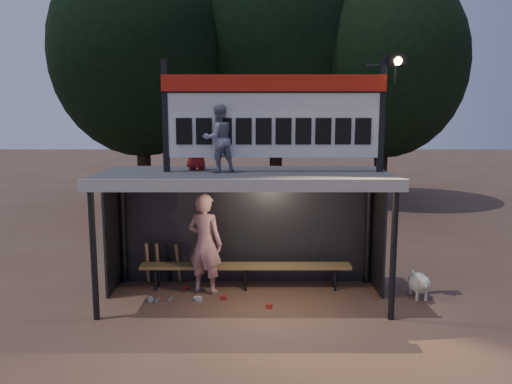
{
  "coord_description": "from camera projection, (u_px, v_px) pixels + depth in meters",
  "views": [
    {
      "loc": [
        0.2,
        -8.62,
        3.29
      ],
      "look_at": [
        0.2,
        0.4,
        1.9
      ],
      "focal_mm": 35.0,
      "sensor_mm": 36.0,
      "label": 1
    }
  ],
  "objects": [
    {
      "name": "scoreboard_assembly",
      "position": [
        277.0,
        113.0,
        8.51
      ],
      "size": [
        4.1,
        0.27,
        1.99
      ],
      "color": "black",
      "rests_on": "dugout_shelter"
    },
    {
      "name": "child_b",
      "position": [
        196.0,
        144.0,
        8.87
      ],
      "size": [
        0.52,
        0.41,
        0.94
      ],
      "primitive_type": "imported",
      "rotation": [
        0.0,
        0.0,
        2.88
      ],
      "color": "maroon",
      "rests_on": "dugout_shelter"
    },
    {
      "name": "tree_left",
      "position": [
        140.0,
        53.0,
        18.07
      ],
      "size": [
        6.46,
        6.46,
        9.27
      ],
      "color": "black",
      "rests_on": "ground"
    },
    {
      "name": "bats",
      "position": [
        163.0,
        263.0,
        9.77
      ],
      "size": [
        0.68,
        0.35,
        0.84
      ],
      "color": "#9F7B4A",
      "rests_on": "ground"
    },
    {
      "name": "bench",
      "position": [
        246.0,
        267.0,
        9.5
      ],
      "size": [
        4.0,
        0.35,
        0.48
      ],
      "color": "olive",
      "rests_on": "ground"
    },
    {
      "name": "litter",
      "position": [
        194.0,
        298.0,
        8.96
      ],
      "size": [
        2.23,
        1.05,
        0.08
      ],
      "color": "#B4231E",
      "rests_on": "ground"
    },
    {
      "name": "dog",
      "position": [
        419.0,
        283.0,
        9.04
      ],
      "size": [
        0.36,
        0.81,
        0.49
      ],
      "color": "beige",
      "rests_on": "ground"
    },
    {
      "name": "child_a",
      "position": [
        218.0,
        139.0,
        8.5
      ],
      "size": [
        0.7,
        0.64,
        1.15
      ],
      "primitive_type": "imported",
      "rotation": [
        0.0,
        0.0,
        3.62
      ],
      "color": "gray",
      "rests_on": "dugout_shelter"
    },
    {
      "name": "tree_right",
      "position": [
        384.0,
        64.0,
        18.61
      ],
      "size": [
        6.08,
        6.08,
        8.72
      ],
      "color": "black",
      "rests_on": "ground"
    },
    {
      "name": "player",
      "position": [
        205.0,
        243.0,
        9.24
      ],
      "size": [
        0.81,
        0.68,
        1.88
      ],
      "primitive_type": "imported",
      "rotation": [
        0.0,
        0.0,
        2.74
      ],
      "color": "silver",
      "rests_on": "ground"
    },
    {
      "name": "ground",
      "position": [
        245.0,
        299.0,
        9.02
      ],
      "size": [
        80.0,
        80.0,
        0.0
      ],
      "primitive_type": "plane",
      "color": "brown",
      "rests_on": "ground"
    },
    {
      "name": "dugout_shelter",
      "position": [
        245.0,
        196.0,
        8.98
      ],
      "size": [
        5.1,
        2.08,
        2.32
      ],
      "color": "#404043",
      "rests_on": "ground"
    },
    {
      "name": "tree_mid",
      "position": [
        277.0,
        41.0,
        19.45
      ],
      "size": [
        7.22,
        7.22,
        10.36
      ],
      "color": "black",
      "rests_on": "ground"
    }
  ]
}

